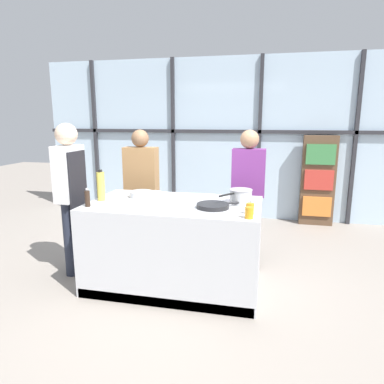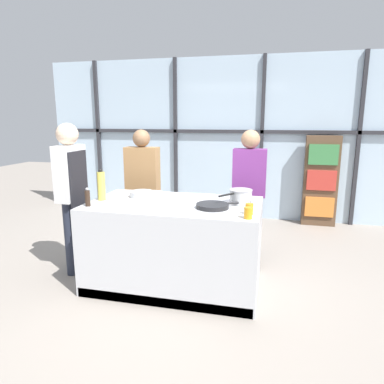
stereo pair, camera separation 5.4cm
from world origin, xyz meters
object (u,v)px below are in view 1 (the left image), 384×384
at_px(saucepan, 241,196).
at_px(white_plate, 152,193).
at_px(oil_bottle, 101,186).
at_px(juice_glass_far, 250,209).
at_px(juice_glass_near, 249,213).
at_px(chef, 71,189).
at_px(spectator_far_left, 141,183).
at_px(mixing_bowl, 141,194).
at_px(pepper_grinder, 87,198).
at_px(frying_pan, 213,206).
at_px(spectator_center_left, 248,186).

distance_m(saucepan, white_plate, 1.08).
bearing_deg(oil_bottle, juice_glass_far, -7.37).
relative_size(juice_glass_near, juice_glass_far, 1.00).
relative_size(saucepan, juice_glass_far, 3.70).
relative_size(chef, juice_glass_near, 16.88).
bearing_deg(juice_glass_near, oil_bottle, 167.68).
distance_m(oil_bottle, juice_glass_near, 1.61).
bearing_deg(saucepan, white_plate, 166.05).
relative_size(spectator_far_left, mixing_bowl, 6.13).
bearing_deg(juice_glass_near, chef, 167.34).
distance_m(white_plate, pepper_grinder, 0.84).
bearing_deg(chef, spectator_far_left, 149.28).
relative_size(chef, frying_pan, 3.29).
bearing_deg(frying_pan, oil_bottle, 177.48).
bearing_deg(spectator_far_left, juice_glass_far, 141.92).
bearing_deg(oil_bottle, white_plate, 47.89).
xyz_separation_m(spectator_center_left, saucepan, (-0.03, -0.77, 0.05)).
distance_m(white_plate, mixing_bowl, 0.21).
bearing_deg(juice_glass_far, saucepan, 106.47).
relative_size(mixing_bowl, pepper_grinder, 1.41).
relative_size(spectator_far_left, white_plate, 6.72).
xyz_separation_m(spectator_center_left, white_plate, (-1.08, -0.51, -0.02)).
height_order(mixing_bowl, pepper_grinder, pepper_grinder).
xyz_separation_m(spectator_center_left, frying_pan, (-0.27, -1.01, -0.01)).
xyz_separation_m(white_plate, oil_bottle, (-0.41, -0.45, 0.15)).
bearing_deg(mixing_bowl, juice_glass_near, -25.93).
height_order(saucepan, oil_bottle, oil_bottle).
xyz_separation_m(frying_pan, mixing_bowl, (-0.86, 0.30, 0.01)).
xyz_separation_m(spectator_far_left, juice_glass_near, (1.49, -1.30, 0.04)).
height_order(spectator_far_left, mixing_bowl, spectator_far_left).
bearing_deg(oil_bottle, mixing_bowl, 34.88).
height_order(chef, spectator_center_left, chef).
bearing_deg(saucepan, oil_bottle, -172.54).
xyz_separation_m(chef, frying_pan, (1.64, -0.16, -0.06)).
relative_size(pepper_grinder, juice_glass_far, 1.86).
bearing_deg(spectator_far_left, frying_pan, 138.02).
relative_size(spectator_far_left, juice_glass_far, 15.99).
xyz_separation_m(frying_pan, pepper_grinder, (-1.22, -0.22, 0.06)).
relative_size(oil_bottle, juice_glass_far, 3.25).
relative_size(spectator_center_left, frying_pan, 3.13).
bearing_deg(juice_glass_far, frying_pan, 157.29).
relative_size(frying_pan, mixing_bowl, 1.96).
bearing_deg(spectator_far_left, spectator_center_left, 180.00).
height_order(spectator_center_left, frying_pan, spectator_center_left).
relative_size(saucepan, oil_bottle, 1.14).
bearing_deg(juice_glass_near, pepper_grinder, 177.37).
bearing_deg(white_plate, frying_pan, -32.04).
bearing_deg(juice_glass_near, white_plate, 145.70).
bearing_deg(chef, spectator_center_left, 114.17).
bearing_deg(pepper_grinder, spectator_center_left, 39.46).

